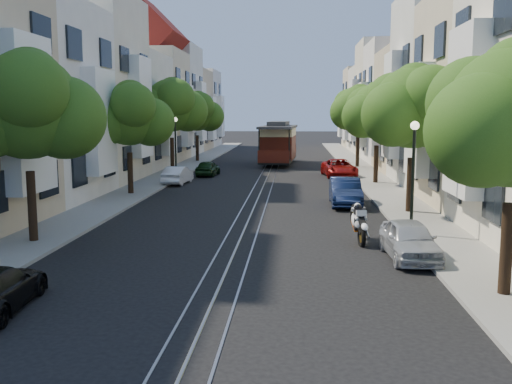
% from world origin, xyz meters
% --- Properties ---
extents(ground, '(200.00, 200.00, 0.00)m').
position_xyz_m(ground, '(0.00, 28.00, 0.00)').
color(ground, black).
rests_on(ground, ground).
extents(sidewalk_east, '(2.50, 80.00, 0.12)m').
position_xyz_m(sidewalk_east, '(7.25, 28.00, 0.06)').
color(sidewalk_east, gray).
rests_on(sidewalk_east, ground).
extents(sidewalk_west, '(2.50, 80.00, 0.12)m').
position_xyz_m(sidewalk_west, '(-7.25, 28.00, 0.06)').
color(sidewalk_west, gray).
rests_on(sidewalk_west, ground).
extents(rail_left, '(0.06, 80.00, 0.02)m').
position_xyz_m(rail_left, '(-0.55, 28.00, 0.01)').
color(rail_left, gray).
rests_on(rail_left, ground).
extents(rail_slot, '(0.06, 80.00, 0.02)m').
position_xyz_m(rail_slot, '(0.00, 28.00, 0.01)').
color(rail_slot, gray).
rests_on(rail_slot, ground).
extents(rail_right, '(0.06, 80.00, 0.02)m').
position_xyz_m(rail_right, '(0.55, 28.00, 0.01)').
color(rail_right, gray).
rests_on(rail_right, ground).
extents(lane_line, '(0.08, 80.00, 0.01)m').
position_xyz_m(lane_line, '(0.00, 28.00, 0.00)').
color(lane_line, tan).
rests_on(lane_line, ground).
extents(townhouses_east, '(7.75, 72.00, 12.00)m').
position_xyz_m(townhouses_east, '(11.87, 27.91, 5.18)').
color(townhouses_east, beige).
rests_on(townhouses_east, ground).
extents(townhouses_west, '(7.75, 72.00, 11.76)m').
position_xyz_m(townhouses_west, '(-11.87, 27.91, 5.08)').
color(townhouses_west, silver).
rests_on(townhouses_west, ground).
extents(tree_e_b, '(4.93, 4.08, 6.68)m').
position_xyz_m(tree_e_b, '(7.26, 8.98, 4.73)').
color(tree_e_b, black).
rests_on(tree_e_b, ground).
extents(tree_e_c, '(4.84, 3.99, 6.52)m').
position_xyz_m(tree_e_c, '(7.26, 19.98, 4.60)').
color(tree_e_c, black).
rests_on(tree_e_c, ground).
extents(tree_e_d, '(5.01, 4.16, 6.85)m').
position_xyz_m(tree_e_d, '(7.26, 30.98, 4.87)').
color(tree_e_d, black).
rests_on(tree_e_d, ground).
extents(tree_w_a, '(4.93, 4.08, 6.68)m').
position_xyz_m(tree_w_a, '(-7.14, 1.98, 4.73)').
color(tree_w_a, black).
rests_on(tree_w_a, ground).
extents(tree_w_b, '(4.72, 3.87, 6.27)m').
position_xyz_m(tree_w_b, '(-7.14, 13.98, 4.40)').
color(tree_w_b, black).
rests_on(tree_w_b, ground).
extents(tree_w_c, '(5.13, 4.28, 7.09)m').
position_xyz_m(tree_w_c, '(-7.14, 24.98, 5.07)').
color(tree_w_c, black).
rests_on(tree_w_c, ground).
extents(tree_w_d, '(4.84, 3.99, 6.52)m').
position_xyz_m(tree_w_d, '(-7.14, 35.98, 4.60)').
color(tree_w_d, black).
rests_on(tree_w_d, ground).
extents(lamp_east, '(0.32, 0.32, 4.16)m').
position_xyz_m(lamp_east, '(6.30, 4.00, 2.85)').
color(lamp_east, black).
rests_on(lamp_east, ground).
extents(lamp_west, '(0.32, 0.32, 4.16)m').
position_xyz_m(lamp_west, '(-6.30, 22.00, 2.85)').
color(lamp_west, black).
rests_on(lamp_west, ground).
extents(sportbike_rider, '(0.58, 2.10, 1.45)m').
position_xyz_m(sportbike_rider, '(4.24, 2.94, 0.79)').
color(sportbike_rider, black).
rests_on(sportbike_rider, ground).
extents(cable_car, '(3.39, 9.23, 3.49)m').
position_xyz_m(cable_car, '(0.50, 33.97, 2.07)').
color(cable_car, black).
rests_on(cable_car, ground).
extents(parked_car_e_near, '(1.61, 3.67, 1.23)m').
position_xyz_m(parked_car_e_near, '(5.60, 0.75, 0.61)').
color(parked_car_e_near, '#A3A8AF').
rests_on(parked_car_e_near, ground).
extents(parked_car_e_mid, '(1.49, 4.16, 1.37)m').
position_xyz_m(parked_car_e_mid, '(4.50, 11.25, 0.68)').
color(parked_car_e_mid, '#0B1638').
rests_on(parked_car_e_mid, ground).
extents(parked_car_e_far, '(2.59, 4.79, 1.28)m').
position_xyz_m(parked_car_e_far, '(5.18, 24.11, 0.64)').
color(parked_car_e_far, maroon).
rests_on(parked_car_e_far, ground).
extents(parked_car_w_mid, '(1.49, 3.60, 1.16)m').
position_xyz_m(parked_car_w_mid, '(-5.60, 19.19, 0.58)').
color(parked_car_w_mid, white).
rests_on(parked_car_w_mid, ground).
extents(parked_car_w_far, '(1.58, 3.40, 1.13)m').
position_xyz_m(parked_car_w_far, '(-4.40, 24.20, 0.56)').
color(parked_car_w_far, black).
rests_on(parked_car_w_far, ground).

